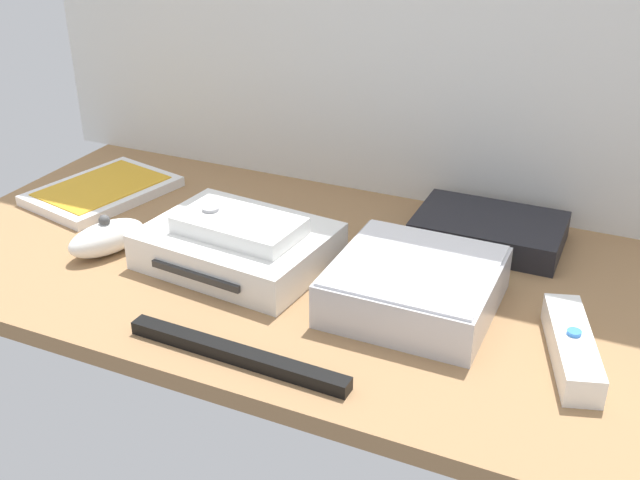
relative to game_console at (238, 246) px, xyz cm
name	(u,v)px	position (x,y,z in cm)	size (l,w,h in cm)	color
ground_plane	(320,277)	(9.67, 2.28, -3.20)	(100.00, 48.00, 2.00)	#936D47
game_console	(238,246)	(0.00, 0.00, 0.00)	(22.46, 18.03, 4.40)	white
mini_computer	(415,285)	(22.21, -0.77, 0.44)	(17.07, 17.07, 5.30)	silver
game_case	(103,190)	(-27.56, 9.09, -1.44)	(17.42, 21.51, 1.56)	white
network_router	(489,230)	(25.96, 17.56, -0.50)	(18.09, 12.49, 3.40)	black
remote_wand	(571,347)	(39.14, -3.73, -0.69)	(7.87, 15.20, 3.40)	white
remote_nunchuk	(107,238)	(-15.82, -4.51, -0.16)	(7.89, 10.92, 5.10)	white
remote_classic_pad	(239,225)	(0.71, -0.74, 3.21)	(15.06, 9.26, 2.40)	white
sensor_bar	(237,354)	(9.70, -17.26, -1.50)	(24.00, 1.80, 1.40)	black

